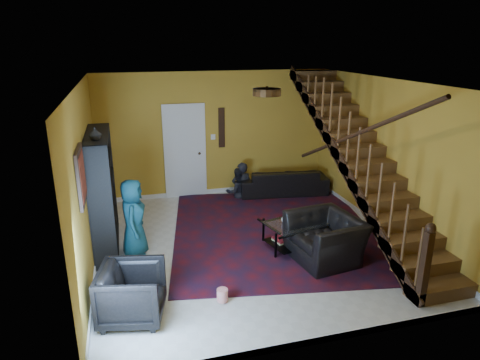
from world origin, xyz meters
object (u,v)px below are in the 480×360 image
Objects in this scene: armchair_left at (132,293)px; armchair_right at (325,238)px; bookshelf at (103,194)px; sofa at (283,181)px; coffee_table at (300,232)px.

armchair_right is at bearing -63.25° from armchair_left.
sofa is (3.90, 1.70, -0.67)m from bookshelf.
armchair_right is (-0.47, -3.16, 0.07)m from sofa.
sofa is at bearing -29.51° from armchair_left.
sofa is at bearing 163.35° from armchair_right.
bookshelf is 4.31m from sofa.
bookshelf is 1.50× the size of coffee_table.
bookshelf reaches higher than coffee_table.
armchair_right is (3.43, -1.46, -0.60)m from bookshelf.
armchair_left is 0.71× the size of armchair_right.
armchair_left reaches higher than sofa.
armchair_left is at bearing -83.89° from armchair_right.
bookshelf is at bearing 164.20° from coffee_table.
sofa is 1.52× the size of coffee_table.
armchair_left is (-3.55, -3.95, 0.07)m from sofa.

